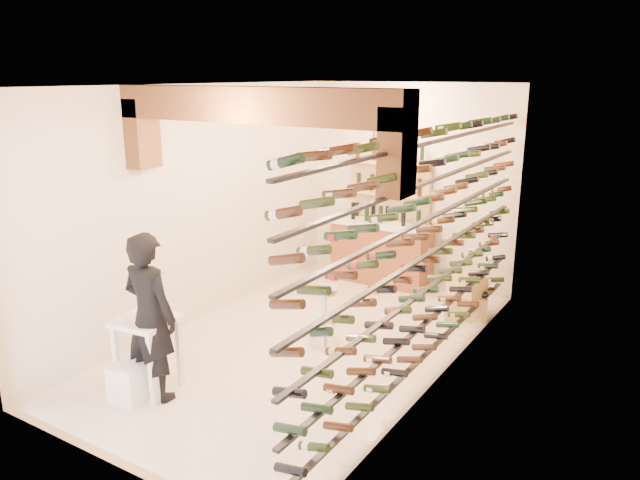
# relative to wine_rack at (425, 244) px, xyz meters

# --- Properties ---
(ground) EXTENTS (6.00, 6.00, 0.00)m
(ground) POSITION_rel_wine_rack_xyz_m (-1.53, 0.00, -1.55)
(ground) COLOR beige
(ground) RESTS_ON ground
(room_shell) EXTENTS (3.52, 6.02, 3.21)m
(room_shell) POSITION_rel_wine_rack_xyz_m (-1.53, -0.26, 0.70)
(room_shell) COLOR beige
(room_shell) RESTS_ON ground
(wine_rack) EXTENTS (0.32, 5.70, 2.56)m
(wine_rack) POSITION_rel_wine_rack_xyz_m (0.00, 0.00, 0.00)
(wine_rack) COLOR black
(wine_rack) RESTS_ON ground
(back_counter) EXTENTS (1.70, 0.62, 1.29)m
(back_counter) POSITION_rel_wine_rack_xyz_m (-1.83, 2.65, -1.02)
(back_counter) COLOR brown
(back_counter) RESTS_ON ground
(back_shelving) EXTENTS (1.40, 0.31, 2.73)m
(back_shelving) POSITION_rel_wine_rack_xyz_m (-1.83, 2.89, -0.38)
(back_shelving) COLOR tan
(back_shelving) RESTS_ON ground
(tasting_table) EXTENTS (0.64, 0.64, 1.01)m
(tasting_table) POSITION_rel_wine_rack_xyz_m (-2.34, -1.88, -0.87)
(tasting_table) COLOR white
(tasting_table) RESTS_ON ground
(white_stool) EXTENTS (0.37, 0.37, 0.40)m
(white_stool) POSITION_rel_wine_rack_xyz_m (-2.35, -2.17, -1.35)
(white_stool) COLOR white
(white_stool) RESTS_ON ground
(person) EXTENTS (0.66, 0.44, 1.81)m
(person) POSITION_rel_wine_rack_xyz_m (-2.19, -1.95, -0.65)
(person) COLOR black
(person) RESTS_ON ground
(chrome_barstool) EXTENTS (0.38, 0.38, 0.74)m
(chrome_barstool) POSITION_rel_wine_rack_xyz_m (-1.37, 0.15, -1.12)
(chrome_barstool) COLOR silver
(chrome_barstool) RESTS_ON ground
(crate_lower) EXTENTS (0.68, 0.58, 0.34)m
(crate_lower) POSITION_rel_wine_rack_xyz_m (-0.13, 1.92, -1.38)
(crate_lower) COLOR tan
(crate_lower) RESTS_ON ground
(crate_upper) EXTENTS (0.57, 0.50, 0.28)m
(crate_upper) POSITION_rel_wine_rack_xyz_m (-0.13, 1.92, -1.06)
(crate_upper) COLOR tan
(crate_upper) RESTS_ON crate_lower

